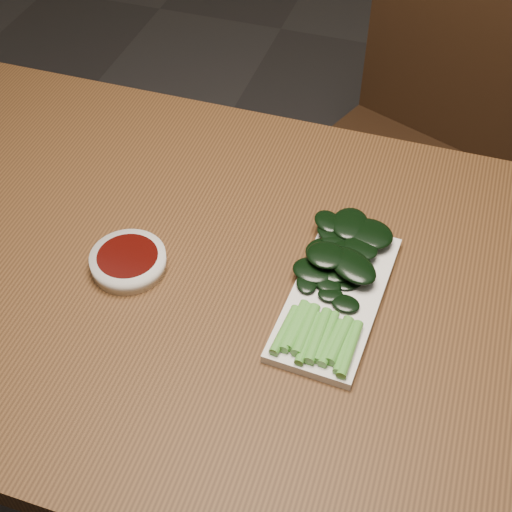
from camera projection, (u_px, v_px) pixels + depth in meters
The scene contains 6 objects.
ground at pixel (261, 503), 1.59m from camera, with size 6.00×6.00×0.00m, color #302D2D.
table at pixel (263, 314), 1.09m from camera, with size 1.40×0.80×0.75m.
chair_far at pixel (414, 151), 1.67m from camera, with size 0.60×0.60×0.89m.
sauce_bowl at pixel (128, 261), 1.05m from camera, with size 0.11×0.11×0.03m.
serving_plate at pixel (336, 297), 1.01m from camera, with size 0.14×0.29×0.01m.
gai_lan at pixel (337, 273), 1.02m from camera, with size 0.14×0.30×0.03m.
Camera 1 is at (0.20, -0.65, 1.54)m, focal length 50.00 mm.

